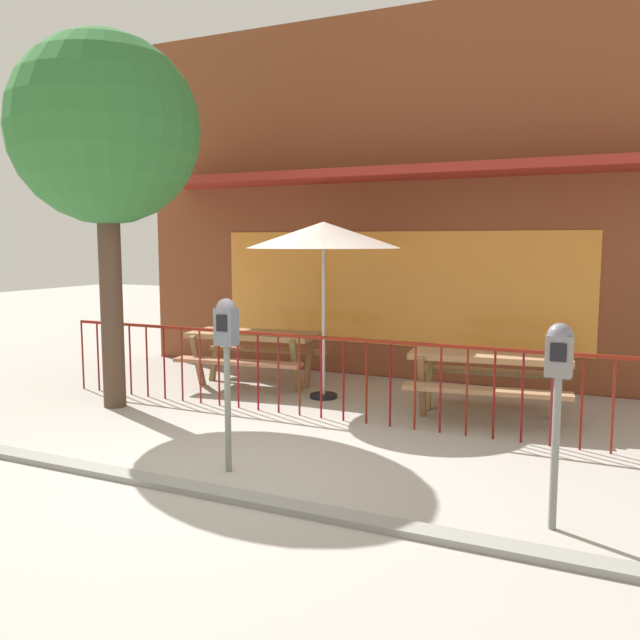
# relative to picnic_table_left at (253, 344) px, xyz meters

# --- Properties ---
(ground) EXTENTS (40.00, 40.00, 0.00)m
(ground) POSITION_rel_picnic_table_left_xyz_m (1.60, -3.13, -0.61)
(ground) COLOR #A59E97
(pub_storefront) EXTENTS (8.75, 1.51, 5.39)m
(pub_storefront) POSITION_rel_picnic_table_left_xyz_m (1.60, 1.64, 2.08)
(pub_storefront) COLOR #581817
(pub_storefront) RESTS_ON ground
(patio_fence_front) EXTENTS (7.37, 0.04, 0.97)m
(patio_fence_front) POSITION_rel_picnic_table_left_xyz_m (1.60, -1.16, 0.05)
(patio_fence_front) COLOR maroon
(patio_fence_front) RESTS_ON ground
(picnic_table_left) EXTENTS (1.96, 1.58, 0.79)m
(picnic_table_left) POSITION_rel_picnic_table_left_xyz_m (0.00, 0.00, 0.00)
(picnic_table_left) COLOR #9E7A4C
(picnic_table_left) RESTS_ON ground
(picnic_table_right) EXTENTS (1.96, 1.57, 0.79)m
(picnic_table_right) POSITION_rel_picnic_table_left_xyz_m (3.37, -0.32, 0.00)
(picnic_table_right) COLOR #A77C51
(picnic_table_right) RESTS_ON ground
(patio_umbrella) EXTENTS (2.00, 2.00, 2.30)m
(patio_umbrella) POSITION_rel_picnic_table_left_xyz_m (1.20, -0.23, 1.51)
(patio_umbrella) COLOR black
(patio_umbrella) RESTS_ON ground
(parking_meter_near) EXTENTS (0.18, 0.17, 1.49)m
(parking_meter_near) POSITION_rel_picnic_table_left_xyz_m (4.37, -3.19, 0.54)
(parking_meter_near) COLOR slate
(parking_meter_near) RESTS_ON ground
(parking_meter_far) EXTENTS (0.18, 0.17, 1.56)m
(parking_meter_far) POSITION_rel_picnic_table_left_xyz_m (1.61, -3.15, 0.59)
(parking_meter_far) COLOR slate
(parking_meter_far) RESTS_ON ground
(street_tree) EXTENTS (2.26, 2.26, 4.51)m
(street_tree) POSITION_rel_picnic_table_left_xyz_m (-0.97, -1.75, 2.73)
(street_tree) COLOR #4B3628
(street_tree) RESTS_ON ground
(curb_edge) EXTENTS (12.25, 0.20, 0.11)m
(curb_edge) POSITION_rel_picnic_table_left_xyz_m (1.60, -3.69, -0.61)
(curb_edge) COLOR gray
(curb_edge) RESTS_ON ground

